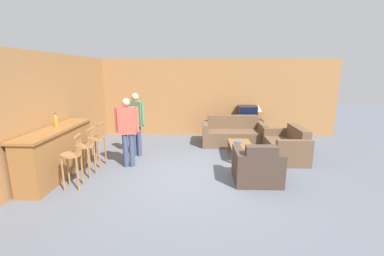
{
  "coord_description": "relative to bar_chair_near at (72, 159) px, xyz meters",
  "views": [
    {
      "loc": [
        0.1,
        -5.19,
        2.21
      ],
      "look_at": [
        -0.11,
        0.86,
        0.85
      ],
      "focal_mm": 24.0,
      "sensor_mm": 36.0,
      "label": 1
    }
  ],
  "objects": [
    {
      "name": "table_lamp",
      "position": [
        4.3,
        3.96,
        0.41
      ],
      "size": [
        0.28,
        0.28,
        0.5
      ],
      "color": "brown",
      "rests_on": "tv_unit"
    },
    {
      "name": "person_by_counter",
      "position": [
        0.74,
        1.17,
        0.33
      ],
      "size": [
        0.52,
        0.23,
        1.6
      ],
      "color": "#384260",
      "rests_on": "ground_plane"
    },
    {
      "name": "bottle",
      "position": [
        -0.65,
        0.73,
        0.6
      ],
      "size": [
        0.08,
        0.08,
        0.29
      ],
      "color": "#B27A23",
      "rests_on": "bar_counter"
    },
    {
      "name": "bar_chair_near",
      "position": [
        0.0,
        0.0,
        0.0
      ],
      "size": [
        0.41,
        0.41,
        1.05
      ],
      "color": "#996638",
      "rests_on": "ground_plane"
    },
    {
      "name": "person_by_window",
      "position": [
        0.74,
        1.96,
        0.37
      ],
      "size": [
        0.48,
        0.28,
        1.65
      ],
      "color": "#384260",
      "rests_on": "ground_plane"
    },
    {
      "name": "wall_left",
      "position": [
        -0.94,
        1.99,
        0.72
      ],
      "size": [
        0.08,
        8.61,
        2.6
      ],
      "color": "#9E6B3D",
      "rests_on": "ground_plane"
    },
    {
      "name": "tv_unit",
      "position": [
        3.95,
        3.96,
        -0.27
      ],
      "size": [
        1.02,
        0.46,
        0.62
      ],
      "color": "#2D2319",
      "rests_on": "ground_plane"
    },
    {
      "name": "wall_back",
      "position": [
        2.31,
        4.29,
        0.72
      ],
      "size": [
        9.4,
        0.08,
        2.6
      ],
      "color": "#9E6B3D",
      "rests_on": "ground_plane"
    },
    {
      "name": "bar_chair_mid",
      "position": [
        0.0,
        0.58,
        0.0
      ],
      "size": [
        0.4,
        0.4,
        1.05
      ],
      "color": "#996638",
      "rests_on": "ground_plane"
    },
    {
      "name": "bar_chair_far",
      "position": [
        -0.0,
        1.18,
        0.0
      ],
      "size": [
        0.44,
        0.44,
        1.05
      ],
      "color": "#996638",
      "rests_on": "ground_plane"
    },
    {
      "name": "bar_counter",
      "position": [
        -0.6,
        0.59,
        -0.05
      ],
      "size": [
        0.55,
        2.29,
        1.04
      ],
      "color": "brown",
      "rests_on": "ground_plane"
    },
    {
      "name": "coffee_table",
      "position": [
        3.45,
        1.89,
        -0.25
      ],
      "size": [
        0.57,
        0.97,
        0.38
      ],
      "color": "brown",
      "rests_on": "ground_plane"
    },
    {
      "name": "armchair_near",
      "position": [
        3.56,
        0.4,
        -0.26
      ],
      "size": [
        0.91,
        0.85,
        0.84
      ],
      "color": "#423328",
      "rests_on": "ground_plane"
    },
    {
      "name": "book_on_table",
      "position": [
        3.38,
        1.92,
        -0.19
      ],
      "size": [
        0.19,
        0.19,
        0.02
      ],
      "color": "navy",
      "rests_on": "coffee_table"
    },
    {
      "name": "ground_plane",
      "position": [
        2.31,
        0.69,
        -0.58
      ],
      "size": [
        24.0,
        24.0,
        0.0
      ],
      "primitive_type": "plane",
      "color": "#565B66"
    },
    {
      "name": "loveseat_right",
      "position": [
        4.61,
        1.85,
        -0.27
      ],
      "size": [
        0.82,
        1.41,
        0.82
      ],
      "color": "brown",
      "rests_on": "ground_plane"
    },
    {
      "name": "couch_far",
      "position": [
        3.4,
        3.09,
        -0.27
      ],
      "size": [
        1.85,
        0.89,
        0.86
      ],
      "color": "brown",
      "rests_on": "ground_plane"
    },
    {
      "name": "tv",
      "position": [
        3.95,
        3.96,
        0.27
      ],
      "size": [
        0.61,
        0.49,
        0.46
      ],
      "color": "black",
      "rests_on": "tv_unit"
    }
  ]
}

